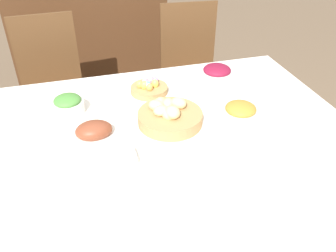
{
  "coord_description": "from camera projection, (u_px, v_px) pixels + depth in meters",
  "views": [
    {
      "loc": [
        -0.34,
        -1.38,
        1.7
      ],
      "look_at": [
        0.02,
        -0.09,
        0.78
      ],
      "focal_mm": 38.0,
      "sensor_mm": 36.0,
      "label": 1
    }
  ],
  "objects": [
    {
      "name": "spoon",
      "position": [
        253.0,
        168.0,
        1.45
      ],
      "size": [
        0.02,
        0.19,
        0.0
      ],
      "rotation": [
        0.0,
        0.0,
        -0.04
      ],
      "color": "silver",
      "rests_on": "dining_table"
    },
    {
      "name": "ground_plane",
      "position": [
        161.0,
        225.0,
        2.14
      ],
      "size": [
        12.0,
        12.0,
        0.0
      ],
      "primitive_type": "plane",
      "color": "brown"
    },
    {
      "name": "chair_far_left",
      "position": [
        53.0,
        86.0,
        2.46
      ],
      "size": [
        0.44,
        0.44,
        1.0
      ],
      "rotation": [
        0.0,
        0.0,
        0.05
      ],
      "color": "brown",
      "rests_on": "ground"
    },
    {
      "name": "egg_basket",
      "position": [
        149.0,
        88.0,
        1.96
      ],
      "size": [
        0.2,
        0.2,
        0.08
      ],
      "color": "#AD8451",
      "rests_on": "dining_table"
    },
    {
      "name": "dinner_plate",
      "position": [
        208.0,
        177.0,
        1.4
      ],
      "size": [
        0.28,
        0.28,
        0.01
      ],
      "color": "white",
      "rests_on": "dining_table"
    },
    {
      "name": "beet_salad_bowl",
      "position": [
        217.0,
        73.0,
        2.08
      ],
      "size": [
        0.19,
        0.19,
        0.09
      ],
      "color": "white",
      "rests_on": "dining_table"
    },
    {
      "name": "drinking_cup",
      "position": [
        252.0,
        136.0,
        1.56
      ],
      "size": [
        0.06,
        0.06,
        0.09
      ],
      "color": "silver",
      "rests_on": "dining_table"
    },
    {
      "name": "bread_basket",
      "position": [
        169.0,
        116.0,
        1.7
      ],
      "size": [
        0.31,
        0.31,
        0.11
      ],
      "color": "#AD8451",
      "rests_on": "dining_table"
    },
    {
      "name": "knife",
      "position": [
        246.0,
        170.0,
        1.44
      ],
      "size": [
        0.02,
        0.19,
        0.0
      ],
      "rotation": [
        0.0,
        0.0,
        0.04
      ],
      "color": "silver",
      "rests_on": "dining_table"
    },
    {
      "name": "sideboard",
      "position": [
        91.0,
        40.0,
        3.28
      ],
      "size": [
        1.35,
        0.44,
        0.99
      ],
      "color": "#4C2D19",
      "rests_on": "ground"
    },
    {
      "name": "carrot_bowl",
      "position": [
        240.0,
        114.0,
        1.7
      ],
      "size": [
        0.17,
        0.17,
        0.1
      ],
      "color": "white",
      "rests_on": "dining_table"
    },
    {
      "name": "butter_dish",
      "position": [
        119.0,
        158.0,
        1.48
      ],
      "size": [
        0.14,
        0.09,
        0.03
      ],
      "color": "white",
      "rests_on": "dining_table"
    },
    {
      "name": "green_salad_bowl",
      "position": [
        68.0,
        105.0,
        1.78
      ],
      "size": [
        0.16,
        0.16,
        0.09
      ],
      "color": "white",
      "rests_on": "dining_table"
    },
    {
      "name": "dining_table",
      "position": [
        160.0,
        180.0,
        1.93
      ],
      "size": [
        1.82,
        1.18,
        0.74
      ],
      "color": "white",
      "rests_on": "ground"
    },
    {
      "name": "ham_platter",
      "position": [
        94.0,
        131.0,
        1.62
      ],
      "size": [
        0.26,
        0.18,
        0.08
      ],
      "color": "white",
      "rests_on": "dining_table"
    },
    {
      "name": "fork",
      "position": [
        168.0,
        185.0,
        1.37
      ],
      "size": [
        0.02,
        0.19,
        0.0
      ],
      "rotation": [
        0.0,
        0.0,
        0.04
      ],
      "color": "silver",
      "rests_on": "dining_table"
    },
    {
      "name": "chair_far_right",
      "position": [
        191.0,
        69.0,
        2.69
      ],
      "size": [
        0.45,
        0.45,
        1.0
      ],
      "rotation": [
        0.0,
        0.0,
        -0.09
      ],
      "color": "brown",
      "rests_on": "ground"
    }
  ]
}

